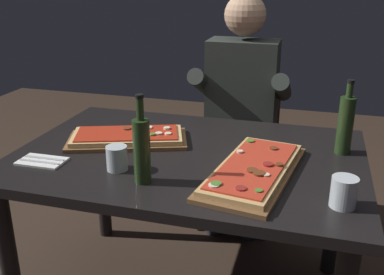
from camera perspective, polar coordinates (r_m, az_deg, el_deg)
name	(u,v)px	position (r m, az deg, el deg)	size (l,w,h in m)	color
dining_table	(189,174)	(1.86, -0.42, -4.71)	(1.40, 0.96, 0.74)	black
pizza_rectangular_front	(128,137)	(1.96, -8.21, 0.02)	(0.56, 0.40, 0.05)	brown
pizza_rectangular_left	(254,170)	(1.64, 7.87, -4.13)	(0.35, 0.62, 0.05)	brown
wine_bottle_dark	(346,124)	(1.89, 19.01, 1.65)	(0.06, 0.06, 0.30)	#233819
oil_bottle_amber	(142,149)	(1.54, -6.44, -1.44)	(0.06, 0.06, 0.32)	#233819
tumbler_near_camera	(117,160)	(1.68, -9.56, -2.79)	(0.08, 0.08, 0.09)	silver
tumbler_far_side	(344,194)	(1.49, 18.79, -6.83)	(0.08, 0.08, 0.10)	silver
napkin_cutlery_set	(42,161)	(1.83, -18.61, -2.87)	(0.18, 0.11, 0.01)	white
diner_chair	(242,140)	(2.68, 6.42, -0.38)	(0.44, 0.44, 0.87)	black
seated_diner	(240,105)	(2.48, 6.18, 4.18)	(0.53, 0.41, 1.33)	#23232D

